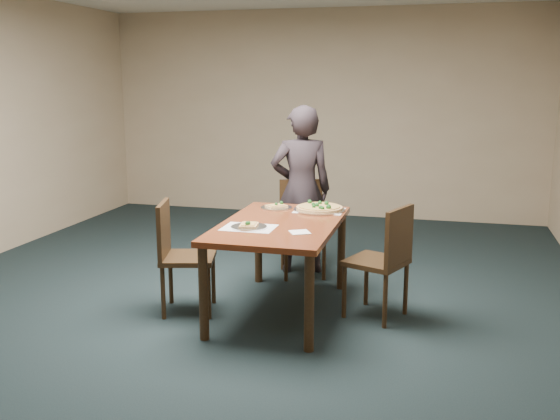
% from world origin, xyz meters
% --- Properties ---
extents(ground, '(8.00, 8.00, 0.00)m').
position_xyz_m(ground, '(0.00, 0.00, 0.00)').
color(ground, black).
rests_on(ground, ground).
extents(room_shell, '(8.00, 8.00, 8.00)m').
position_xyz_m(room_shell, '(0.00, 0.00, 1.74)').
color(room_shell, tan).
rests_on(room_shell, ground).
extents(dining_table, '(0.90, 1.50, 0.75)m').
position_xyz_m(dining_table, '(0.41, 0.20, 0.66)').
color(dining_table, '#5A2412').
rests_on(dining_table, ground).
extents(chair_far, '(0.54, 0.54, 0.91)m').
position_xyz_m(chair_far, '(0.35, 1.28, 0.52)').
color(chair_far, black).
rests_on(chair_far, ground).
extents(chair_left, '(0.51, 0.51, 0.91)m').
position_xyz_m(chair_left, '(-0.39, 0.01, 0.52)').
color(chair_left, black).
rests_on(chair_left, ground).
extents(chair_right, '(0.55, 0.55, 0.91)m').
position_xyz_m(chair_right, '(1.25, 0.27, 0.52)').
color(chair_right, black).
rests_on(chair_right, ground).
extents(diner, '(0.69, 0.57, 1.63)m').
position_xyz_m(diner, '(0.33, 1.33, 0.82)').
color(diner, black).
rests_on(diner, ground).
extents(placemat_main, '(0.42, 0.32, 0.00)m').
position_xyz_m(placemat_main, '(0.63, 0.73, 0.75)').
color(placemat_main, white).
rests_on(placemat_main, dining_table).
extents(placemat_near, '(0.40, 0.30, 0.00)m').
position_xyz_m(placemat_near, '(0.23, -0.04, 0.75)').
color(placemat_near, white).
rests_on(placemat_near, dining_table).
extents(pizza_pan, '(0.44, 0.44, 0.07)m').
position_xyz_m(pizza_pan, '(0.63, 0.73, 0.77)').
color(pizza_pan, silver).
rests_on(pizza_pan, dining_table).
extents(slice_plate_near, '(0.28, 0.28, 0.06)m').
position_xyz_m(slice_plate_near, '(0.23, -0.04, 0.76)').
color(slice_plate_near, silver).
rests_on(slice_plate_near, dining_table).
extents(slice_plate_far, '(0.28, 0.28, 0.06)m').
position_xyz_m(slice_plate_far, '(0.24, 0.74, 0.76)').
color(slice_plate_far, silver).
rests_on(slice_plate_far, dining_table).
extents(napkin, '(0.19, 0.19, 0.01)m').
position_xyz_m(napkin, '(0.64, -0.09, 0.75)').
color(napkin, white).
rests_on(napkin, dining_table).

